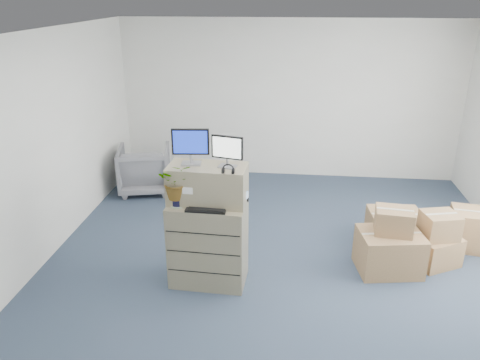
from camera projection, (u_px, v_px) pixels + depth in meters
The scene contains 16 objects.
ground at pixel (281, 279), 5.61m from camera, with size 7.00×7.00×0.00m, color #283748.
wall_back at pixel (289, 100), 8.32m from camera, with size 6.00×0.02×2.80m, color silver.
filing_cabinet_lower at pixel (208, 243), 5.41m from camera, with size 0.86×0.53×1.01m, color gray.
filing_cabinet_upper at pixel (208, 184), 5.19m from camera, with size 0.86×0.43×0.43m, color gray.
monitor_left at pixel (191, 145), 5.07m from camera, with size 0.41×0.17×0.40m.
monitor_right at pixel (227, 150), 5.00m from camera, with size 0.35×0.17×0.35m.
headphones at pixel (228, 170), 4.90m from camera, with size 0.13×0.13×0.01m, color black.
keyboard at pixel (206, 209), 5.06m from camera, with size 0.44×0.18×0.02m, color black.
mouse at pixel (232, 208), 5.09m from camera, with size 0.08×0.05×0.03m, color silver.
water_bottle at pixel (217, 193), 5.21m from camera, with size 0.06×0.06×0.22m, color #989BA0.
phone_dock at pixel (205, 197), 5.29m from camera, with size 0.06×0.05×0.12m.
external_drive at pixel (240, 198), 5.30m from camera, with size 0.18×0.13×0.05m, color black.
tissue_box at pixel (237, 194), 5.22m from camera, with size 0.22×0.11×0.08m, color #3B84CA.
potted_plant at pixel (177, 186), 5.10m from camera, with size 0.46×0.49×0.41m.
office_chair at pixel (145, 167), 7.94m from camera, with size 0.84×0.79×0.86m, color slate.
cardboard_boxes at pixel (422, 237), 5.99m from camera, with size 2.11×1.34×0.81m.
Camera 1 is at (0.03, -4.77, 3.22)m, focal length 35.00 mm.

